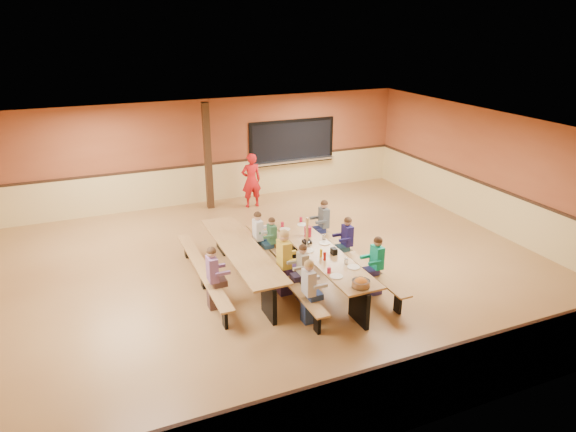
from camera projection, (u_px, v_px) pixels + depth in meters
name	position (u px, v px, depth m)	size (l,w,h in m)	color
ground	(273.00, 270.00, 11.08)	(12.00, 12.00, 0.00)	olive
room_envelope	(272.00, 241.00, 10.83)	(12.04, 10.04, 3.02)	brown
kitchen_pass_through	(292.00, 144.00, 15.76)	(2.78, 0.28, 1.38)	black
structural_post	(208.00, 157.00, 14.25)	(0.18, 0.18, 3.00)	black
cafeteria_table_main	(321.00, 260.00, 10.34)	(1.91, 3.70, 0.74)	#A57741
cafeteria_table_second	(242.00, 257.00, 10.49)	(1.91, 3.70, 0.74)	#A57741
seated_child_white_left	(309.00, 292.00, 9.00)	(0.36, 0.30, 1.20)	#BAB9BF
seated_adult_yellow	(284.00, 263.00, 9.93)	(0.43, 0.35, 1.33)	gold
seated_child_grey_left	(258.00, 238.00, 11.24)	(0.36, 0.29, 1.18)	white
seated_child_teal_right	(376.00, 266.00, 9.96)	(0.36, 0.29, 1.19)	#0FAB88
seated_child_navy_right	(347.00, 244.00, 10.97)	(0.35, 0.29, 1.18)	#1B1650
seated_child_char_right	(324.00, 225.00, 11.91)	(0.36, 0.30, 1.20)	#4F565B
seated_child_purple_sec	(213.00, 278.00, 9.44)	(0.38, 0.31, 1.22)	#7D5284
seated_child_green_sec	(272.00, 242.00, 11.12)	(0.32, 0.26, 1.11)	#30623E
seated_child_tan_sec	(303.00, 273.00, 9.74)	(0.34, 0.27, 1.14)	#A69E85
standing_woman	(251.00, 180.00, 14.59)	(0.57, 0.38, 1.58)	red
punch_pitcher	(308.00, 231.00, 10.91)	(0.16, 0.16, 0.22)	#B4182E
chip_bowl	(361.00, 283.00, 8.86)	(0.32, 0.32, 0.15)	orange
napkin_dispenser	(334.00, 251.00, 10.09)	(0.10, 0.14, 0.13)	black
condiment_mustard	(321.00, 253.00, 9.97)	(0.06, 0.06, 0.17)	yellow
condiment_ketchup	(325.00, 256.00, 9.84)	(0.06, 0.06, 0.17)	#B2140F
table_paddle	(307.00, 237.00, 10.58)	(0.16, 0.16, 0.56)	black
place_settings	(321.00, 248.00, 10.25)	(0.65, 3.30, 0.11)	beige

